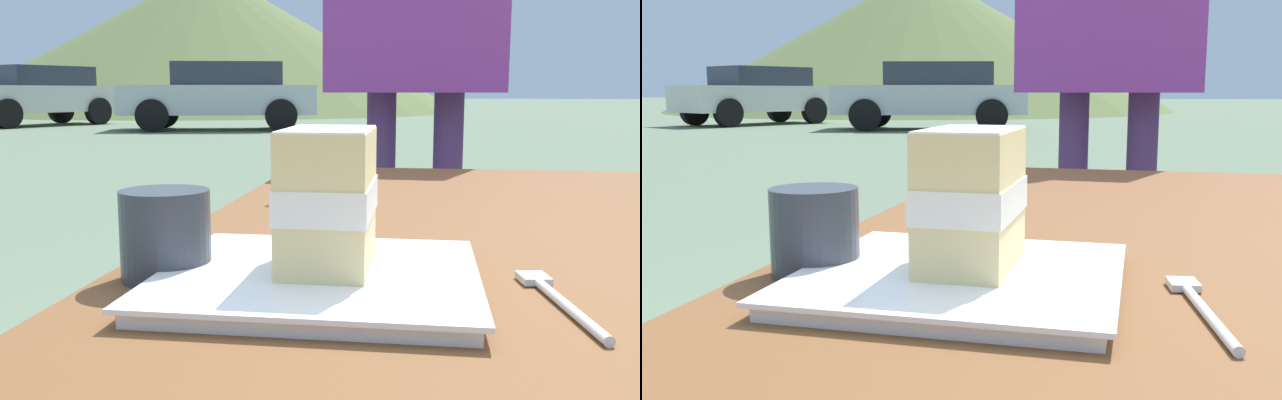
% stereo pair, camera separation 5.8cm
% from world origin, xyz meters
% --- Properties ---
extents(patio_table, '(1.57, 0.94, 0.69)m').
position_xyz_m(patio_table, '(0.00, 0.00, 0.61)').
color(patio_table, brown).
rests_on(patio_table, ground).
extents(dessert_plate, '(0.26, 0.26, 0.02)m').
position_xyz_m(dessert_plate, '(0.16, -0.27, 0.70)').
color(dessert_plate, white).
rests_on(dessert_plate, patio_table).
extents(cake_slice, '(0.12, 0.08, 0.12)m').
position_xyz_m(cake_slice, '(0.14, -0.27, 0.76)').
color(cake_slice, '#EAD18C').
rests_on(cake_slice, dessert_plate).
extents(dessert_fork, '(0.17, 0.04, 0.01)m').
position_xyz_m(dessert_fork, '(0.17, -0.09, 0.69)').
color(dessert_fork, silver).
rests_on(dessert_fork, patio_table).
extents(coffee_cup, '(0.08, 0.08, 0.08)m').
position_xyz_m(coffee_cup, '(0.15, -0.41, 0.73)').
color(coffee_cup, '#333842').
rests_on(coffee_cup, patio_table).
extents(parked_car_near, '(2.68, 4.48, 1.47)m').
position_xyz_m(parked_car_near, '(-14.43, -4.63, 0.79)').
color(parked_car_near, '#B7BABF').
rests_on(parked_car_near, ground).
extents(parked_car_far, '(4.23, 3.19, 1.46)m').
position_xyz_m(parked_car_far, '(-15.57, -9.67, 0.78)').
color(parked_car_far, beige).
rests_on(parked_car_far, ground).
extents(distant_hill, '(21.63, 21.63, 6.11)m').
position_xyz_m(distant_hill, '(-29.42, -9.55, 3.06)').
color(distant_hill, '#60703D').
rests_on(distant_hill, ground).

